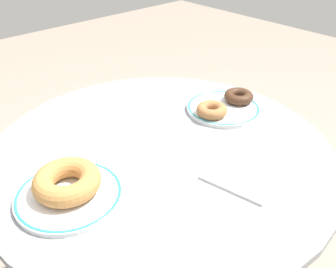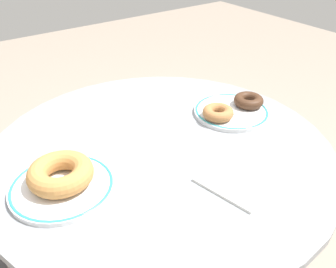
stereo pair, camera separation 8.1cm
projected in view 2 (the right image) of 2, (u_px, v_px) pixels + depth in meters
The scene contains 7 objects.
cafe_table at pixel (162, 217), 0.95m from camera, with size 0.79×0.79×0.77m.
plate_left at pixel (62, 187), 0.71m from camera, with size 0.20×0.20×0.01m.
plate_right at pixel (231, 112), 0.96m from camera, with size 0.20×0.20×0.01m.
donut_old_fashioned at pixel (61, 174), 0.70m from camera, with size 0.13×0.13×0.04m, color #BC7F42.
donut_chocolate at pixel (249, 100), 0.97m from camera, with size 0.08×0.08×0.03m, color #422819.
donut_cinnamon at pixel (218, 112), 0.91m from camera, with size 0.08×0.08×0.03m, color #A36B3D.
paper_napkin at pixel (239, 179), 0.73m from camera, with size 0.13×0.14×0.01m, color white.
Camera 2 is at (-0.39, -0.56, 1.24)m, focal length 38.83 mm.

